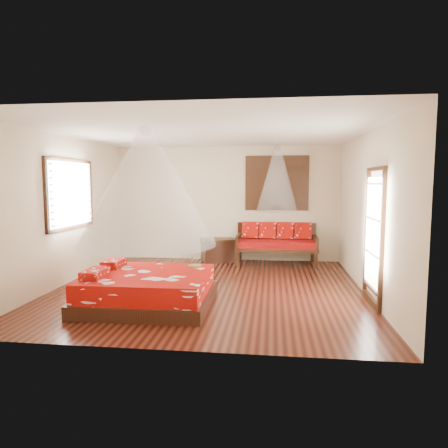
% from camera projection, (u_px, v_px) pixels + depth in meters
% --- Properties ---
extents(room, '(5.54, 5.54, 2.84)m').
position_uv_depth(room, '(209.00, 212.00, 7.15)').
color(room, black).
rests_on(room, ground).
extents(bed, '(1.97, 1.79, 0.63)m').
position_uv_depth(bed, '(148.00, 289.00, 6.28)').
color(bed, black).
rests_on(bed, floor).
extents(daybed, '(1.88, 0.84, 0.97)m').
position_uv_depth(daybed, '(276.00, 242.00, 9.45)').
color(daybed, black).
rests_on(daybed, floor).
extents(storage_chest, '(0.97, 0.85, 0.56)m').
position_uv_depth(storage_chest, '(219.00, 250.00, 9.71)').
color(storage_chest, black).
rests_on(storage_chest, floor).
extents(shutter_panel, '(1.52, 0.06, 1.32)m').
position_uv_depth(shutter_panel, '(277.00, 183.00, 9.63)').
color(shutter_panel, black).
rests_on(shutter_panel, wall_back).
extents(window_left, '(0.10, 1.74, 1.34)m').
position_uv_depth(window_left, '(71.00, 194.00, 7.64)').
color(window_left, black).
rests_on(window_left, wall_left).
extents(glazed_door, '(0.08, 1.02, 2.16)m').
position_uv_depth(glazed_door, '(373.00, 237.00, 6.27)').
color(glazed_door, black).
rests_on(glazed_door, floor).
extents(wine_tray, '(0.23, 0.23, 0.19)m').
position_uv_depth(wine_tray, '(195.00, 264.00, 6.73)').
color(wine_tray, brown).
rests_on(wine_tray, bed).
extents(mosquito_net_main, '(2.14, 2.14, 1.80)m').
position_uv_depth(mosquito_net_main, '(147.00, 187.00, 6.11)').
color(mosquito_net_main, white).
rests_on(mosquito_net_main, ceiling).
extents(mosquito_net_daybed, '(0.95, 0.95, 1.50)m').
position_uv_depth(mosquito_net_daybed, '(277.00, 179.00, 9.16)').
color(mosquito_net_daybed, white).
rests_on(mosquito_net_daybed, ceiling).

